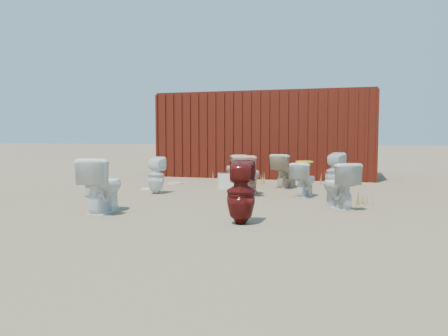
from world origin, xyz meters
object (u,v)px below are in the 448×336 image
(toilet_back_a, at_px, (156,175))
(toilet_back_yellowlid, at_px, (304,180))
(toilet_front_e, at_px, (339,185))
(toilet_back_beige_left, at_px, (235,169))
(toilet_front_c, at_px, (103,185))
(loose_tank, at_px, (229,181))
(shipping_container, at_px, (267,135))
(toilet_front_maroon, at_px, (241,192))
(toilet_back_beige_right, at_px, (286,171))
(toilet_front_pink, at_px, (248,175))
(toilet_back_e, at_px, (335,172))
(toilet_front_a, at_px, (95,180))

(toilet_back_a, xyz_separation_m, toilet_back_yellowlid, (2.95, 0.39, -0.04))
(toilet_front_e, relative_size, toilet_back_beige_left, 1.03)
(toilet_front_c, bearing_deg, loose_tank, -112.27)
(toilet_back_beige_left, height_order, loose_tank, toilet_back_beige_left)
(shipping_container, relative_size, toilet_front_e, 7.99)
(toilet_front_maroon, bearing_deg, toilet_back_beige_right, -98.20)
(toilet_front_pink, height_order, toilet_back_beige_right, toilet_front_pink)
(toilet_front_c, xyz_separation_m, toilet_back_a, (-0.16, 2.24, -0.05))
(toilet_back_a, bearing_deg, toilet_back_e, -157.07)
(toilet_front_maroon, relative_size, loose_tank, 1.70)
(shipping_container, bearing_deg, toilet_back_beige_left, -98.51)
(toilet_front_c, bearing_deg, shipping_container, -105.57)
(toilet_back_yellowlid, relative_size, toilet_back_e, 0.81)
(shipping_container, xyz_separation_m, toilet_front_pink, (0.42, -4.30, -0.80))
(toilet_back_a, relative_size, loose_tank, 1.50)
(toilet_front_a, distance_m, toilet_front_pink, 2.98)
(toilet_back_beige_left, height_order, toilet_back_beige_right, toilet_back_beige_right)
(toilet_front_e, bearing_deg, toilet_front_c, -8.19)
(toilet_front_maroon, bearing_deg, toilet_back_e, -113.59)
(toilet_front_maroon, bearing_deg, toilet_front_pink, -87.11)
(toilet_front_pink, bearing_deg, toilet_back_e, -146.88)
(toilet_front_pink, relative_size, toilet_back_a, 1.07)
(toilet_back_e, bearing_deg, toilet_back_beige_left, 4.57)
(toilet_front_a, bearing_deg, toilet_back_e, -150.84)
(toilet_front_a, bearing_deg, toilet_front_e, -178.25)
(toilet_front_c, distance_m, toilet_back_e, 4.96)
(toilet_front_e, bearing_deg, toilet_back_beige_right, -94.60)
(toilet_front_e, xyz_separation_m, loose_tank, (-2.41, 2.04, -0.20))
(toilet_front_c, height_order, toilet_back_e, toilet_front_c)
(toilet_front_e, relative_size, toilet_back_yellowlid, 1.13)
(toilet_front_pink, distance_m, toilet_back_a, 1.88)
(toilet_front_e, bearing_deg, toilet_back_e, -116.73)
(toilet_back_e, xyz_separation_m, loose_tank, (-2.27, -0.23, -0.24))
(toilet_back_a, bearing_deg, toilet_front_e, 167.69)
(toilet_front_a, bearing_deg, toilet_front_c, 128.23)
(toilet_front_c, xyz_separation_m, toilet_back_beige_right, (2.26, 3.94, -0.04))
(toilet_front_pink, xyz_separation_m, loose_tank, (-0.63, 0.85, -0.23))
(toilet_front_a, distance_m, toilet_back_a, 1.21)
(toilet_back_beige_left, distance_m, toilet_back_e, 2.55)
(toilet_front_a, bearing_deg, toilet_back_a, -135.02)
(shipping_container, distance_m, toilet_back_e, 3.90)
(toilet_front_maroon, bearing_deg, loose_tank, -80.37)
(toilet_front_e, bearing_deg, toilet_front_pink, -63.90)
(toilet_front_e, distance_m, toilet_back_beige_right, 2.82)
(shipping_container, bearing_deg, toilet_front_a, -112.94)
(toilet_front_pink, distance_m, toilet_back_e, 1.96)
(toilet_back_beige_left, bearing_deg, toilet_back_yellowlid, 99.09)
(toilet_front_c, height_order, loose_tank, toilet_front_c)
(shipping_container, bearing_deg, toilet_front_c, -100.51)
(toilet_front_pink, xyz_separation_m, toilet_front_maroon, (0.55, -2.85, 0.02))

